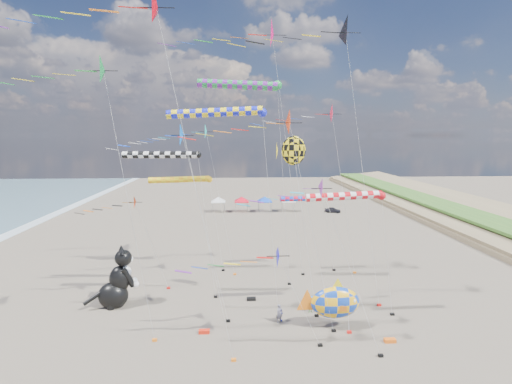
{
  "coord_description": "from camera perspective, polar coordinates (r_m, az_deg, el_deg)",
  "views": [
    {
      "loc": [
        -2.67,
        -24.62,
        16.34
      ],
      "look_at": [
        -0.61,
        12.0,
        11.12
      ],
      "focal_mm": 28.0,
      "sensor_mm": 36.0,
      "label": 1
    }
  ],
  "objects": [
    {
      "name": "delta_kite_4",
      "position": [
        32.25,
        -22.08,
        15.2
      ],
      "size": [
        11.17,
        2.24,
        22.1
      ],
      "color": "#167F38",
      "rests_on": "ground"
    },
    {
      "name": "kite_bag_1",
      "position": [
        35.52,
        18.58,
        -19.46
      ],
      "size": [
        0.9,
        0.44,
        0.3
      ],
      "primitive_type": "cube",
      "color": "orange",
      "rests_on": "ground"
    },
    {
      "name": "delta_kite_9",
      "position": [
        28.23,
        10.7,
        -0.42
      ],
      "size": [
        8.83,
        1.7,
        13.47
      ],
      "color": "purple",
      "rests_on": "ground"
    },
    {
      "name": "kite_bag_0",
      "position": [
        41.8,
        8.27,
        -14.78
      ],
      "size": [
        0.9,
        0.44,
        0.3
      ],
      "primitive_type": "cube",
      "color": "blue",
      "rests_on": "ground"
    },
    {
      "name": "delta_kite_8",
      "position": [
        31.23,
        2.29,
        9.38
      ],
      "size": [
        12.22,
        2.19,
        18.46
      ],
      "color": "#FF3B09",
      "rests_on": "ground"
    },
    {
      "name": "angelfish_kite",
      "position": [
        36.36,
        5.09,
        5.73
      ],
      "size": [
        3.74,
        3.02,
        16.3
      ],
      "color": "yellow",
      "rests_on": "ground"
    },
    {
      "name": "ground",
      "position": [
        29.67,
        2.74,
        -25.33
      ],
      "size": [
        260.0,
        260.0,
        0.0
      ],
      "primitive_type": "plane",
      "color": "brown",
      "rests_on": "ground"
    },
    {
      "name": "windsock_3",
      "position": [
        39.35,
        -13.0,
        5.07
      ],
      "size": [
        8.88,
        0.69,
        14.84
      ],
      "color": "black",
      "rests_on": "ground"
    },
    {
      "name": "windsock_0",
      "position": [
        35.66,
        13.05,
        -0.66
      ],
      "size": [
        8.37,
        0.74,
        11.47
      ],
      "color": "red",
      "rests_on": "ground"
    },
    {
      "name": "cat_inflatable",
      "position": [
        41.23,
        -19.4,
        -11.36
      ],
      "size": [
        4.83,
        3.58,
        5.86
      ],
      "primitive_type": null,
      "rotation": [
        0.0,
        0.0,
        0.37
      ],
      "color": "black",
      "rests_on": "ground"
    },
    {
      "name": "delta_kite_5",
      "position": [
        46.33,
        2.96,
        21.2
      ],
      "size": [
        14.4,
        3.36,
        28.73
      ],
      "color": "#D60C5C",
      "rests_on": "ground"
    },
    {
      "name": "delta_kite_7",
      "position": [
        33.8,
        -12.5,
        7.57
      ],
      "size": [
        10.3,
        2.12,
        17.5
      ],
      "color": "blue",
      "rests_on": "ground"
    },
    {
      "name": "delta_kite_3",
      "position": [
        30.35,
        0.62,
        -9.75
      ],
      "size": [
        10.87,
        1.95,
        8.37
      ],
      "color": "#0804DC",
      "rests_on": "ground"
    },
    {
      "name": "delta_kite_0",
      "position": [
        28.82,
        -16.03,
        23.52
      ],
      "size": [
        15.12,
        2.63,
        25.75
      ],
      "color": "#C00512",
      "rests_on": "ground"
    },
    {
      "name": "delta_kite_2",
      "position": [
        46.48,
        10.79,
        10.58
      ],
      "size": [
        10.95,
        2.38,
        19.96
      ],
      "color": "red",
      "rests_on": "ground"
    },
    {
      "name": "windsock_4",
      "position": [
        47.49,
        6.97,
        -1.03
      ],
      "size": [
        6.87,
        0.64,
        9.26
      ],
      "color": "red",
      "rests_on": "ground"
    },
    {
      "name": "delta_kite_1",
      "position": [
        38.41,
        13.82,
        21.09
      ],
      "size": [
        12.71,
        3.0,
        26.84
      ],
      "color": "black",
      "rests_on": "ground"
    },
    {
      "name": "windsock_1",
      "position": [
        47.5,
        -10.46,
        1.69
      ],
      "size": [
        8.72,
        0.75,
        11.59
      ],
      "color": "yellow",
      "rests_on": "ground"
    },
    {
      "name": "child_green",
      "position": [
        38.91,
        7.89,
        -16.0
      ],
      "size": [
        0.55,
        0.46,
        1.01
      ],
      "primitive_type": "imported",
      "rotation": [
        0.0,
        0.0,
        0.17
      ],
      "color": "#1E911E",
      "rests_on": "ground"
    },
    {
      "name": "kite_bag_3",
      "position": [
        41.22,
        -0.68,
        -15.03
      ],
      "size": [
        0.9,
        0.44,
        0.3
      ],
      "primitive_type": "cube",
      "color": "black",
      "rests_on": "ground"
    },
    {
      "name": "person_adult",
      "position": [
        36.72,
        3.37,
        -16.93
      ],
      "size": [
        0.71,
        0.63,
        1.64
      ],
      "primitive_type": "imported",
      "rotation": [
        0.0,
        0.0,
        0.48
      ],
      "color": "slate",
      "rests_on": "ground"
    },
    {
      "name": "windsock_2",
      "position": [
        33.92,
        -5.22,
        11.11
      ],
      "size": [
        9.65,
        0.78,
        18.62
      ],
      "color": "#151FDB",
      "rests_on": "ground"
    },
    {
      "name": "windsock_5",
      "position": [
        42.22,
        -1.97,
        14.97
      ],
      "size": [
        9.86,
        0.96,
        21.94
      ],
      "color": "green",
      "rests_on": "ground"
    },
    {
      "name": "delta_kite_10",
      "position": [
        45.6,
        -9.24,
        8.12
      ],
      "size": [
        10.94,
        1.94,
        17.78
      ],
      "color": "#1FDED0",
      "rests_on": "ground"
    },
    {
      "name": "kite_bag_2",
      "position": [
        35.44,
        -7.41,
        -19.16
      ],
      "size": [
        0.9,
        0.44,
        0.3
      ],
      "primitive_type": "cube",
      "color": "red",
      "rests_on": "ground"
    },
    {
      "name": "delta_kite_6",
      "position": [
        43.37,
        -17.38,
        -1.84
      ],
      "size": [
        8.23,
        1.57,
        10.35
      ],
      "color": "#FF4412",
      "rests_on": "ground"
    },
    {
      "name": "child_blue",
      "position": [
        37.09,
        3.57,
        -17.11
      ],
      "size": [
        0.6,
        0.68,
        1.11
      ],
      "primitive_type": "imported",
      "rotation": [
        0.0,
        0.0,
        0.94
      ],
      "color": "#2430A4",
      "rests_on": "ground"
    },
    {
      "name": "parked_car",
      "position": [
        86.7,
        10.89,
        -2.53
      ],
      "size": [
        3.64,
        2.37,
        1.15
      ],
      "primitive_type": "imported",
      "rotation": [
        0.0,
        0.0,
        1.25
      ],
      "color": "#26262D",
      "rests_on": "ground"
    },
    {
      "name": "tent_row",
      "position": [
        85.74,
        -0.4,
        -0.76
      ],
      "size": [
        19.2,
        4.2,
        3.8
      ],
      "color": "silver",
      "rests_on": "ground"
    },
    {
      "name": "fish_inflatable",
      "position": [
        35.73,
        11.15,
        -15.19
      ],
      "size": [
        5.52,
        1.97,
        4.44
      ],
      "color": "#123DB5",
      "rests_on": "ground"
    }
  ]
}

